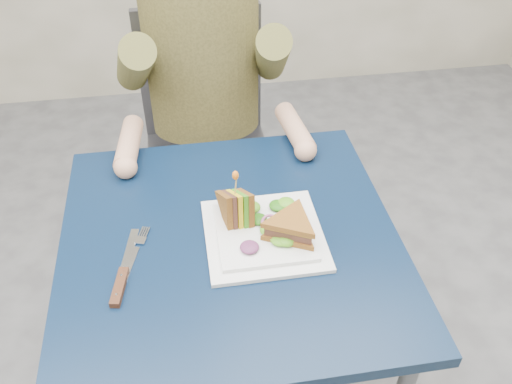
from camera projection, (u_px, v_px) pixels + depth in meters
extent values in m
cube|color=black|center=(230.00, 241.00, 1.22)|extent=(0.75, 0.75, 0.03)
cylinder|color=#595B5E|center=(117.00, 264.00, 1.66)|extent=(0.04, 0.04, 0.70)
cylinder|color=#595B5E|center=(320.00, 240.00, 1.73)|extent=(0.04, 0.04, 0.70)
cube|color=#47474C|center=(209.00, 160.00, 1.90)|extent=(0.42, 0.40, 0.04)
cube|color=#47474C|center=(200.00, 72.00, 1.87)|extent=(0.42, 0.03, 0.46)
cylinder|color=#47474C|center=(166.00, 248.00, 1.90)|extent=(0.02, 0.02, 0.43)
cylinder|color=#47474C|center=(267.00, 236.00, 1.94)|extent=(0.02, 0.02, 0.43)
cylinder|color=#47474C|center=(163.00, 187.00, 2.15)|extent=(0.02, 0.02, 0.43)
cylinder|color=#47474C|center=(253.00, 178.00, 2.20)|extent=(0.02, 0.02, 0.43)
cylinder|color=#4A4522|center=(202.00, 51.00, 1.61)|extent=(0.34, 0.34, 0.52)
cylinder|color=brown|center=(134.00, 65.00, 1.51)|extent=(0.15, 0.39, 0.31)
cylinder|color=tan|center=(129.00, 144.00, 1.44)|extent=(0.08, 0.20, 0.06)
sphere|color=tan|center=(126.00, 167.00, 1.36)|extent=(0.06, 0.06, 0.06)
cylinder|color=brown|center=(272.00, 55.00, 1.56)|extent=(0.15, 0.39, 0.31)
cylinder|color=tan|center=(295.00, 129.00, 1.49)|extent=(0.08, 0.20, 0.06)
sphere|color=tan|center=(305.00, 150.00, 1.42)|extent=(0.06, 0.06, 0.06)
cube|color=white|center=(264.00, 235.00, 1.20)|extent=(0.26, 0.26, 0.01)
cube|color=white|center=(264.00, 232.00, 1.20)|extent=(0.21, 0.21, 0.01)
cube|color=silver|center=(129.00, 267.00, 1.14)|extent=(0.04, 0.11, 0.00)
cube|color=silver|center=(141.00, 240.00, 1.19)|extent=(0.03, 0.03, 0.00)
cube|color=silver|center=(141.00, 231.00, 1.21)|extent=(0.01, 0.03, 0.00)
cube|color=silver|center=(143.00, 232.00, 1.21)|extent=(0.01, 0.03, 0.00)
cube|color=silver|center=(145.00, 232.00, 1.21)|extent=(0.01, 0.03, 0.00)
cube|color=silver|center=(148.00, 232.00, 1.21)|extent=(0.01, 0.03, 0.00)
cube|color=silver|center=(129.00, 251.00, 1.17)|extent=(0.04, 0.14, 0.00)
cube|color=black|center=(119.00, 287.00, 1.09)|extent=(0.04, 0.10, 0.01)
cylinder|color=silver|center=(121.00, 275.00, 1.10)|extent=(0.01, 0.01, 0.00)
cylinder|color=silver|center=(116.00, 295.00, 1.06)|extent=(0.01, 0.01, 0.00)
cylinder|color=tan|center=(236.00, 186.00, 1.16)|extent=(0.01, 0.01, 0.06)
ellipsoid|color=orange|center=(235.00, 175.00, 1.14)|extent=(0.01, 0.01, 0.02)
torus|color=#9E4C7A|center=(270.00, 223.00, 1.19)|extent=(0.04, 0.04, 0.02)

